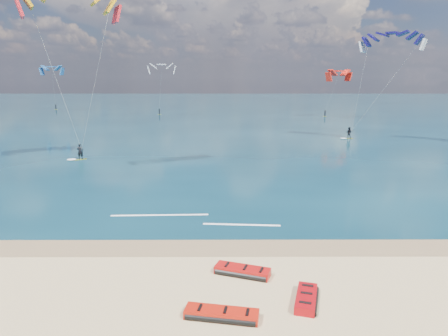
# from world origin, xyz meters

# --- Properties ---
(ground) EXTENTS (320.00, 320.00, 0.00)m
(ground) POSITION_xyz_m (0.00, 40.00, 0.00)
(ground) COLOR tan
(ground) RESTS_ON ground
(wet_sand_strip) EXTENTS (320.00, 2.40, 0.01)m
(wet_sand_strip) POSITION_xyz_m (0.00, 3.00, 0.00)
(wet_sand_strip) COLOR brown
(wet_sand_strip) RESTS_ON ground
(sea) EXTENTS (320.00, 200.00, 0.04)m
(sea) POSITION_xyz_m (0.00, 104.00, 0.02)
(sea) COLOR #092634
(sea) RESTS_ON ground
(packed_kite_left) EXTENTS (3.20, 1.62, 0.40)m
(packed_kite_left) POSITION_xyz_m (3.74, -3.54, 0.00)
(packed_kite_left) COLOR red
(packed_kite_left) RESTS_ON ground
(packed_kite_mid) EXTENTS (3.03, 2.02, 0.43)m
(packed_kite_mid) POSITION_xyz_m (4.71, -0.07, 0.00)
(packed_kite_mid) COLOR #B70F0C
(packed_kite_mid) RESTS_ON ground
(packed_kite_right) EXTENTS (1.75, 2.55, 0.42)m
(packed_kite_right) POSITION_xyz_m (7.22, -2.48, 0.00)
(packed_kite_right) COLOR #A6070C
(packed_kite_right) RESTS_ON ground
(kitesurfer_main) EXTENTS (9.83, 8.66, 18.47)m
(kitesurfer_main) POSITION_xyz_m (-11.00, 23.71, 9.58)
(kitesurfer_main) COLOR #B2D318
(kitesurfer_main) RESTS_ON sea
(kitesurfer_far) EXTENTS (10.43, 7.87, 16.38)m
(kitesurfer_far) POSITION_xyz_m (24.58, 39.68, 8.47)
(kitesurfer_far) COLOR #CBCE1E
(kitesurfer_far) RESTS_ON sea
(shoreline_foam) EXTENTS (11.08, 2.33, 0.01)m
(shoreline_foam) POSITION_xyz_m (1.87, 7.33, 0.04)
(shoreline_foam) COLOR white
(shoreline_foam) RESTS_ON ground
(distant_kites) EXTENTS (76.96, 23.56, 11.80)m
(distant_kites) POSITION_xyz_m (-9.09, 80.69, 5.65)
(distant_kites) COLOR #9B9EA4
(distant_kites) RESTS_ON ground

